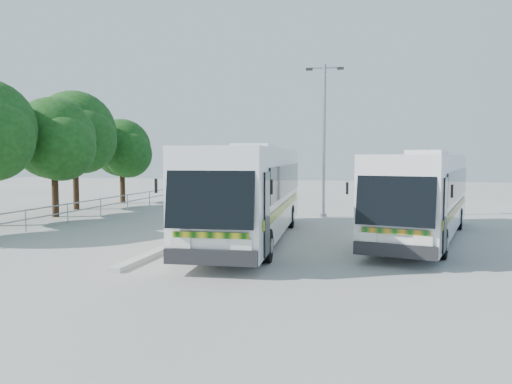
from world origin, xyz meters
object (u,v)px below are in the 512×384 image
(tree_far_d, at_px, (76,132))
(coach_adjacent, at_px, (423,193))
(coach_main, at_px, (251,190))
(lamppost, at_px, (324,133))
(tree_far_e, at_px, (123,148))
(tree_far_c, at_px, (55,139))

(tree_far_d, xyz_separation_m, coach_adjacent, (19.95, -6.50, -2.98))
(coach_main, distance_m, lamppost, 8.72)
(tree_far_e, distance_m, lamppost, 15.41)
(coach_main, bearing_deg, tree_far_c, 154.28)
(coach_adjacent, bearing_deg, tree_far_d, 173.85)
(tree_far_d, relative_size, tree_far_e, 1.24)
(tree_far_e, relative_size, lamppost, 0.72)
(coach_adjacent, xyz_separation_m, lamppost, (-4.63, 6.21, 2.69))
(tree_far_e, bearing_deg, lamppost, -18.13)
(coach_main, bearing_deg, tree_far_d, 143.23)
(tree_far_e, relative_size, coach_main, 0.45)
(tree_far_c, bearing_deg, tree_far_e, 93.54)
(tree_far_c, xyz_separation_m, lamppost, (14.12, 3.41, 0.27))
(tree_far_c, xyz_separation_m, coach_main, (12.18, -4.69, -2.29))
(lamppost, bearing_deg, coach_adjacent, -58.30)
(tree_far_c, height_order, coach_main, tree_far_c)
(tree_far_c, relative_size, coach_main, 0.50)
(tree_far_e, xyz_separation_m, lamppost, (14.63, -4.79, 0.64))
(tree_far_c, relative_size, tree_far_e, 1.10)
(tree_far_c, distance_m, tree_far_e, 8.22)
(tree_far_d, xyz_separation_m, lamppost, (15.31, -0.29, -0.29))
(tree_far_c, relative_size, lamppost, 0.79)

